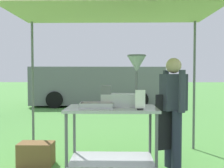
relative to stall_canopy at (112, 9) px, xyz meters
The scene contains 9 objects.
ground_plane 5.47m from the stall_canopy, 91.86° to the left, with size 70.00×70.00×0.00m, color #519342.
stall_canopy is the anchor object (origin of this frame).
donut_cart 1.65m from the stall_canopy, 90.00° to the right, with size 1.25×0.70×0.92m.
donut_tray 1.38m from the stall_canopy, 144.12° to the right, with size 0.45×0.28×0.07m.
donut_fryer 1.12m from the stall_canopy, ahead, with size 0.63×0.28×0.73m.
menu_sign 1.36m from the stall_canopy, 40.16° to the right, with size 0.13×0.05×0.25m.
vendor 1.65m from the stall_canopy, ahead, with size 0.47×0.53×1.61m.
supply_crate 2.43m from the stall_canopy, behind, with size 0.52×0.29×0.34m.
van_grey 7.69m from the stall_canopy, 95.98° to the left, with size 5.76×2.35×1.69m.
Camera 1 is at (0.23, -2.45, 1.37)m, focal length 39.51 mm.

